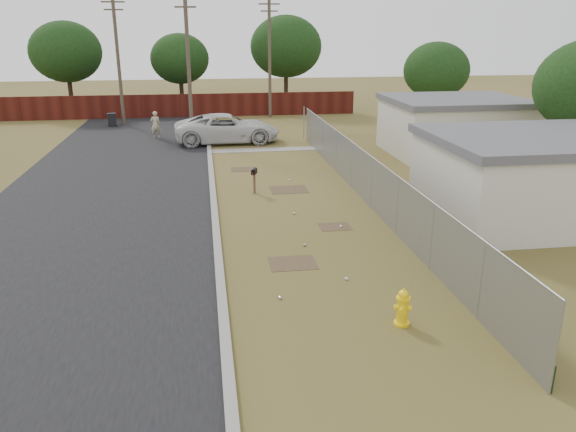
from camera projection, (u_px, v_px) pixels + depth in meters
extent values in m
plane|color=brown|center=(293.00, 211.00, 21.64)|extent=(120.00, 120.00, 0.00)
cube|color=black|center=(120.00, 169.00, 28.08)|extent=(9.00, 60.00, 0.02)
cube|color=gray|center=(211.00, 165.00, 28.70)|extent=(0.25, 60.00, 0.12)
cube|color=gray|center=(262.00, 150.00, 32.42)|extent=(6.20, 1.00, 0.03)
cylinder|color=gray|center=(556.00, 349.00, 10.52)|extent=(0.06, 0.06, 2.00)
cylinder|color=gray|center=(481.00, 281.00, 13.33)|extent=(0.06, 0.06, 2.00)
cylinder|color=gray|center=(432.00, 237.00, 16.14)|extent=(0.06, 0.06, 2.00)
cylinder|color=gray|center=(397.00, 206.00, 18.95)|extent=(0.06, 0.06, 2.00)
cylinder|color=gray|center=(372.00, 183.00, 21.76)|extent=(0.06, 0.06, 2.00)
cylinder|color=gray|center=(352.00, 165.00, 24.58)|extent=(0.06, 0.06, 2.00)
cylinder|color=gray|center=(336.00, 151.00, 27.39)|extent=(0.06, 0.06, 2.00)
cylinder|color=gray|center=(323.00, 140.00, 30.20)|extent=(0.06, 0.06, 2.00)
cylinder|color=gray|center=(313.00, 130.00, 33.01)|extent=(0.06, 0.06, 2.00)
cylinder|color=gray|center=(304.00, 122.00, 35.82)|extent=(0.06, 0.06, 2.00)
cylinder|color=gray|center=(366.00, 152.00, 22.38)|extent=(0.04, 26.00, 0.04)
cube|color=slate|center=(365.00, 177.00, 22.70)|extent=(0.01, 26.00, 2.00)
cube|color=black|center=(365.00, 193.00, 22.93)|extent=(0.03, 26.00, 0.60)
cube|color=#45150E|center=(167.00, 106.00, 43.94)|extent=(30.00, 0.12, 1.80)
cylinder|color=brown|center=(189.00, 66.00, 34.64)|extent=(0.24, 0.24, 9.00)
cube|color=brown|center=(185.00, 7.00, 33.56)|extent=(1.30, 0.10, 0.10)
cylinder|color=brown|center=(118.00, 61.00, 39.56)|extent=(0.24, 0.24, 9.00)
cube|color=brown|center=(113.00, 2.00, 38.32)|extent=(1.60, 0.10, 0.10)
cube|color=brown|center=(114.00, 10.00, 38.48)|extent=(1.30, 0.10, 0.10)
cylinder|color=brown|center=(270.00, 58.00, 42.99)|extent=(0.24, 0.24, 9.00)
cube|color=brown|center=(269.00, 4.00, 41.75)|extent=(1.60, 0.10, 0.10)
cube|color=brown|center=(269.00, 11.00, 41.91)|extent=(1.30, 0.10, 0.10)
cube|color=beige|center=(543.00, 180.00, 20.60)|extent=(8.00, 6.00, 2.80)
cube|color=#535358|center=(549.00, 138.00, 20.10)|extent=(8.32, 6.24, 0.30)
cube|color=beige|center=(454.00, 129.00, 31.12)|extent=(7.00, 6.00, 2.80)
cube|color=#535358|center=(457.00, 100.00, 30.62)|extent=(7.28, 6.24, 0.30)
cylinder|color=#312016|center=(71.00, 92.00, 46.32)|extent=(0.36, 0.36, 3.30)
ellipsoid|color=black|center=(66.00, 52.00, 45.30)|extent=(5.70, 5.70, 4.84)
cylinder|color=#312016|center=(182.00, 92.00, 48.60)|extent=(0.36, 0.36, 2.86)
ellipsoid|color=black|center=(180.00, 59.00, 47.71)|extent=(4.94, 4.94, 4.20)
cylinder|color=#312016|center=(286.00, 88.00, 48.83)|extent=(0.36, 0.36, 3.52)
ellipsoid|color=black|center=(286.00, 47.00, 47.73)|extent=(6.08, 6.08, 5.17)
cylinder|color=#312016|center=(433.00, 108.00, 39.93)|extent=(0.36, 0.36, 2.64)
ellipsoid|color=black|center=(436.00, 70.00, 39.11)|extent=(4.56, 4.56, 3.88)
cylinder|color=yellow|center=(402.00, 323.00, 13.37)|extent=(0.47, 0.47, 0.07)
cylinder|color=yellow|center=(402.00, 311.00, 13.26)|extent=(0.34, 0.34, 0.64)
cylinder|color=yellow|center=(403.00, 298.00, 13.16)|extent=(0.43, 0.43, 0.06)
sphere|color=yellow|center=(404.00, 295.00, 13.13)|extent=(0.32, 0.32, 0.26)
cylinder|color=yellow|center=(404.00, 290.00, 13.09)|extent=(0.06, 0.06, 0.07)
cylinder|color=yellow|center=(396.00, 307.00, 13.26)|extent=(0.14, 0.15, 0.12)
cylinder|color=yellow|center=(409.00, 308.00, 13.22)|extent=(0.14, 0.15, 0.12)
cylinder|color=yellow|center=(403.00, 311.00, 13.09)|extent=(0.19, 0.17, 0.16)
cube|color=brown|center=(254.00, 183.00, 23.83)|extent=(0.10, 0.10, 0.91)
cube|color=black|center=(254.00, 172.00, 23.68)|extent=(0.30, 0.46, 0.16)
cylinder|color=black|center=(254.00, 170.00, 23.66)|extent=(0.30, 0.46, 0.16)
cube|color=#B20C20|center=(253.00, 173.00, 23.46)|extent=(0.03, 0.04, 0.09)
imported|color=silver|center=(227.00, 128.00, 34.27)|extent=(6.45, 3.16, 1.77)
imported|color=tan|center=(155.00, 125.00, 35.72)|extent=(0.68, 0.50, 1.71)
cube|color=black|center=(112.00, 120.00, 40.08)|extent=(0.65, 0.65, 0.89)
cube|color=black|center=(111.00, 114.00, 39.93)|extent=(0.71, 0.71, 0.07)
cylinder|color=black|center=(117.00, 126.00, 40.03)|extent=(0.08, 0.19, 0.19)
cylinder|color=beige|center=(347.00, 279.00, 15.72)|extent=(0.12, 0.12, 0.07)
cylinder|color=silver|center=(304.00, 245.00, 18.16)|extent=(0.12, 0.11, 0.07)
cylinder|color=beige|center=(341.00, 226.00, 19.88)|extent=(0.09, 0.11, 0.07)
cylinder|color=silver|center=(280.00, 298.00, 14.62)|extent=(0.09, 0.12, 0.07)
cylinder|color=beige|center=(290.00, 180.00, 25.91)|extent=(0.11, 0.12, 0.07)
cylinder|color=silver|center=(294.00, 213.00, 21.26)|extent=(0.12, 0.11, 0.07)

